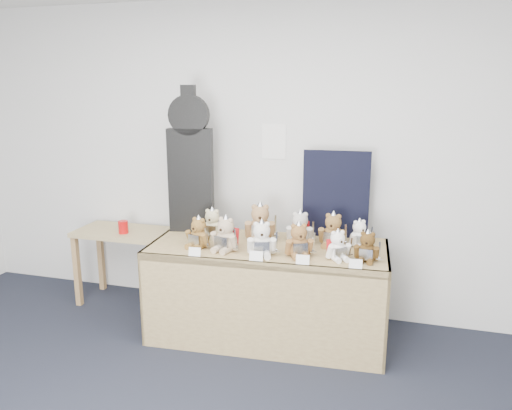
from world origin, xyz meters
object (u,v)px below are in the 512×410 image
(teddy_back_centre_right, at_px, (300,229))
(teddy_back_centre_left, at_px, (260,224))
(teddy_front_far_right, at_px, (338,246))
(side_table, at_px, (123,243))
(red_cup, at_px, (123,227))
(guitar_case, at_px, (190,162))
(teddy_front_end, at_px, (367,248))
(teddy_back_left, at_px, (212,225))
(teddy_back_right, at_px, (333,231))
(teddy_front_left, at_px, (226,236))
(teddy_front_far_left, at_px, (198,234))
(teddy_back_end, at_px, (359,235))
(teddy_front_right, at_px, (299,242))
(teddy_front_centre, at_px, (262,240))
(display_table, at_px, (266,269))

(teddy_back_centre_right, bearing_deg, teddy_back_centre_left, 177.54)
(teddy_front_far_right, xyz_separation_m, teddy_back_centre_right, (-0.34, 0.30, 0.02))
(side_table, height_order, red_cup, red_cup)
(guitar_case, distance_m, teddy_front_far_right, 1.44)
(teddy_front_end, bearing_deg, red_cup, 175.35)
(teddy_front_far_right, height_order, teddy_front_end, teddy_front_end)
(guitar_case, height_order, red_cup, guitar_case)
(red_cup, distance_m, teddy_back_left, 0.91)
(red_cup, bearing_deg, teddy_back_right, -1.57)
(teddy_back_right, bearing_deg, teddy_front_left, -150.41)
(teddy_front_far_left, bearing_deg, teddy_back_right, 34.27)
(red_cup, bearing_deg, teddy_front_far_right, -10.17)
(teddy_front_far_right, relative_size, teddy_back_centre_right, 0.84)
(teddy_back_end, bearing_deg, teddy_back_left, 150.39)
(teddy_back_centre_right, bearing_deg, teddy_front_right, -85.61)
(teddy_front_left, bearing_deg, teddy_front_end, 16.62)
(red_cup, bearing_deg, side_table, 126.22)
(red_cup, height_order, teddy_back_right, teddy_back_right)
(side_table, relative_size, red_cup, 7.38)
(teddy_back_centre_right, bearing_deg, teddy_front_far_left, -161.33)
(teddy_front_centre, bearing_deg, teddy_back_centre_right, 43.91)
(teddy_front_centre, xyz_separation_m, teddy_back_right, (0.47, 0.37, 0.00))
(side_table, xyz_separation_m, teddy_back_centre_left, (1.35, -0.15, 0.33))
(teddy_back_end, bearing_deg, display_table, 165.82)
(teddy_front_centre, relative_size, teddy_front_far_right, 1.20)
(teddy_back_centre_left, relative_size, teddy_back_end, 1.40)
(teddy_back_right, bearing_deg, teddy_front_right, -117.30)
(teddy_front_far_left, xyz_separation_m, teddy_front_centre, (0.52, -0.05, 0.01))
(teddy_front_far_right, bearing_deg, display_table, 136.96)
(teddy_back_centre_left, bearing_deg, teddy_front_centre, -86.10)
(teddy_front_far_left, distance_m, teddy_back_left, 0.27)
(side_table, bearing_deg, teddy_front_far_right, -12.43)
(guitar_case, bearing_deg, teddy_back_right, -14.72)
(teddy_front_end, distance_m, teddy_back_end, 0.33)
(teddy_front_far_right, relative_size, teddy_front_end, 0.99)
(red_cup, relative_size, teddy_front_centre, 0.39)
(red_cup, xyz_separation_m, teddy_front_far_left, (0.88, -0.38, 0.12))
(teddy_front_right, distance_m, teddy_front_far_right, 0.28)
(side_table, distance_m, teddy_front_right, 1.81)
(side_table, distance_m, teddy_back_centre_left, 1.40)
(teddy_back_left, height_order, teddy_back_right, teddy_back_right)
(teddy_front_far_left, bearing_deg, teddy_back_centre_right, 40.23)
(teddy_back_centre_right, relative_size, teddy_back_right, 0.98)
(teddy_front_right, relative_size, teddy_front_end, 1.15)
(teddy_front_right, bearing_deg, teddy_front_left, 158.79)
(teddy_front_left, bearing_deg, teddy_back_centre_right, 47.46)
(teddy_front_right, bearing_deg, teddy_back_left, 137.77)
(teddy_front_far_left, relative_size, teddy_front_left, 0.91)
(guitar_case, distance_m, teddy_front_centre, 1.01)
(teddy_front_far_left, xyz_separation_m, teddy_back_right, (0.99, 0.32, 0.01))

